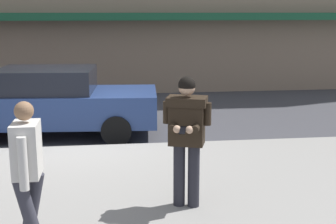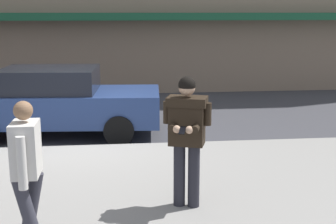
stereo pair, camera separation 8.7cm
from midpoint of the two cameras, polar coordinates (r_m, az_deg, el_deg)
ground_plane at (r=9.79m, az=-11.39°, el=-4.50°), size 80.00×80.00×0.00m
sidewalk at (r=7.05m, az=-4.84°, el=-10.40°), size 32.00×5.30×0.14m
curb_paint_line at (r=9.81m, az=-5.52°, el=-4.26°), size 28.00×0.12×0.01m
parked_sedan_mid at (r=10.79m, az=-13.97°, el=1.25°), size 4.62×2.18×1.54m
man_texting_on_phone at (r=6.24m, az=1.89°, el=-1.94°), size 0.62×0.64×1.81m
pedestrian_in_light_coat at (r=5.40m, az=-17.19°, el=-6.37°), size 0.33×0.60×1.70m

